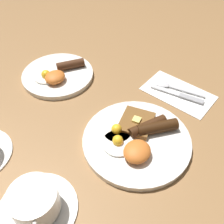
{
  "coord_description": "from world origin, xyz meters",
  "views": [
    {
      "loc": [
        -0.37,
        -0.18,
        0.53
      ],
      "look_at": [
        0.03,
        0.1,
        0.03
      ],
      "focal_mm": 42.0,
      "sensor_mm": 36.0,
      "label": 1
    }
  ],
  "objects_px": {
    "knife": "(180,95)",
    "breakfast_plate_near": "(137,139)",
    "spoon": "(168,86)",
    "breakfast_plate_far": "(58,75)",
    "teacup_near": "(35,203)"
  },
  "relations": [
    {
      "from": "knife",
      "to": "breakfast_plate_near",
      "type": "bearing_deg",
      "value": 78.65
    },
    {
      "from": "breakfast_plate_near",
      "to": "spoon",
      "type": "distance_m",
      "value": 0.24
    },
    {
      "from": "breakfast_plate_near",
      "to": "knife",
      "type": "xyz_separation_m",
      "value": [
        0.22,
        -0.02,
        -0.01
      ]
    },
    {
      "from": "breakfast_plate_far",
      "to": "spoon",
      "type": "height_order",
      "value": "breakfast_plate_far"
    },
    {
      "from": "teacup_near",
      "to": "spoon",
      "type": "height_order",
      "value": "teacup_near"
    },
    {
      "from": "breakfast_plate_near",
      "to": "teacup_near",
      "type": "height_order",
      "value": "teacup_near"
    },
    {
      "from": "teacup_near",
      "to": "knife",
      "type": "bearing_deg",
      "value": -11.36
    },
    {
      "from": "knife",
      "to": "spoon",
      "type": "bearing_deg",
      "value": -26.88
    },
    {
      "from": "teacup_near",
      "to": "spoon",
      "type": "xyz_separation_m",
      "value": [
        0.5,
        -0.05,
        -0.02
      ]
    },
    {
      "from": "teacup_near",
      "to": "knife",
      "type": "xyz_separation_m",
      "value": [
        0.49,
        -0.1,
        -0.02
      ]
    },
    {
      "from": "breakfast_plate_far",
      "to": "teacup_near",
      "type": "xyz_separation_m",
      "value": [
        -0.35,
        -0.26,
        0.02
      ]
    },
    {
      "from": "spoon",
      "to": "knife",
      "type": "bearing_deg",
      "value": 151.11
    },
    {
      "from": "teacup_near",
      "to": "spoon",
      "type": "distance_m",
      "value": 0.51
    },
    {
      "from": "breakfast_plate_far",
      "to": "spoon",
      "type": "relative_size",
      "value": 1.47
    },
    {
      "from": "breakfast_plate_far",
      "to": "knife",
      "type": "height_order",
      "value": "breakfast_plate_far"
    }
  ]
}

